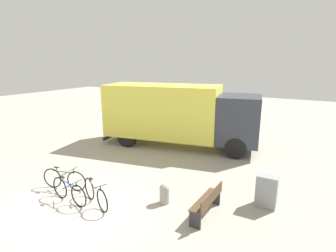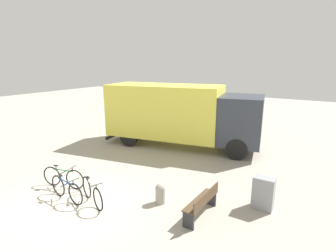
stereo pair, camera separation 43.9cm
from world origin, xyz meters
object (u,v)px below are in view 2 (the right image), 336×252
bollard_near_bench (160,193)px  bicycle_far (92,192)px  bicycle_near (63,177)px  bicycle_middle (66,189)px  delivery_truck (180,113)px  park_bench (203,202)px  utility_box (263,193)px

bollard_near_bench → bicycle_far: bearing=-147.4°
bicycle_near → bollard_near_bench: bearing=0.2°
bicycle_middle → bollard_near_bench: bicycle_middle is taller
delivery_truck → park_bench: delivery_truck is taller
bicycle_middle → bollard_near_bench: bearing=33.9°
bollard_near_bench → delivery_truck: bearing=113.3°
delivery_truck → park_bench: (3.89, -5.60, -1.34)m
bicycle_far → bollard_near_bench: size_ratio=2.40×
bollard_near_bench → utility_box: utility_box is taller
delivery_truck → park_bench: size_ratio=5.33×
park_bench → utility_box: 1.98m
bicycle_middle → bicycle_far: same height
delivery_truck → park_bench: bearing=-65.8°
delivery_truck → bicycle_far: 6.96m
bicycle_near → utility_box: 6.89m
delivery_truck → park_bench: 6.95m
park_bench → bicycle_near: size_ratio=0.94×
bicycle_far → utility_box: utility_box is taller
delivery_truck → bicycle_near: delivery_truck is taller
bicycle_far → delivery_truck: bearing=117.0°
bicycle_near → bollard_near_bench: 3.72m
bollard_near_bench → bicycle_near: bearing=-165.4°
bicycle_middle → delivery_truck: bearing=92.9°
park_bench → bollard_near_bench: (-1.48, 0.00, -0.12)m
park_bench → bicycle_near: 5.16m
bicycle_near → bicycle_middle: bearing=-45.9°
park_bench → bicycle_near: bicycle_near is taller
bicycle_middle → bicycle_far: 0.92m
bicycle_near → bicycle_far: (1.75, -0.24, 0.00)m
park_bench → bicycle_middle: bicycle_middle is taller
park_bench → bicycle_far: size_ratio=0.98×
park_bench → bicycle_middle: bearing=111.3°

